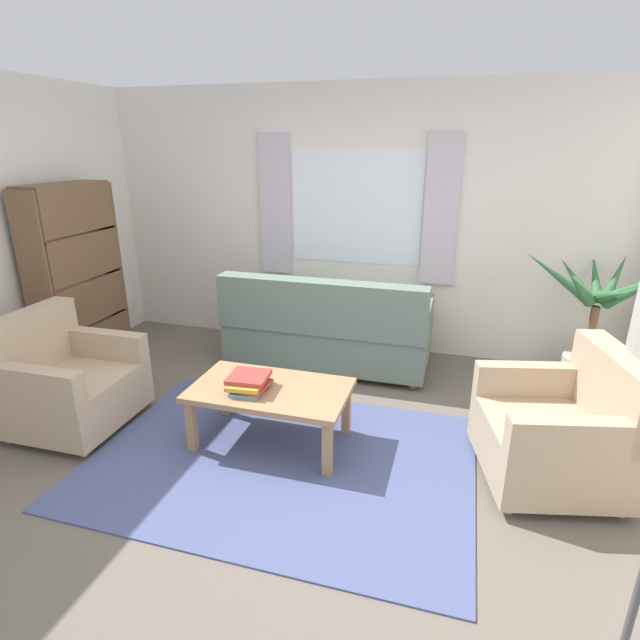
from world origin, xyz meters
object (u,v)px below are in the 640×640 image
(armchair_right, at_px, (562,430))
(coffee_table, at_px, (270,395))
(armchair_left, at_px, (65,382))
(book_stack_on_table, at_px, (249,382))
(potted_plant, at_px, (592,328))
(couch, at_px, (327,330))
(bookshelf, at_px, (83,285))

(armchair_right, bearing_deg, coffee_table, -99.61)
(armchair_left, distance_m, book_stack_on_table, 1.47)
(book_stack_on_table, distance_m, potted_plant, 2.93)
(armchair_left, distance_m, armchair_right, 3.50)
(couch, relative_size, armchair_left, 2.16)
(armchair_left, relative_size, coffee_table, 0.80)
(book_stack_on_table, relative_size, bookshelf, 0.19)
(armchair_right, distance_m, book_stack_on_table, 2.05)
(couch, distance_m, coffee_table, 1.38)
(bookshelf, bearing_deg, book_stack_on_table, 66.60)
(armchair_left, relative_size, book_stack_on_table, 2.70)
(armchair_right, xyz_separation_m, potted_plant, (0.41, 1.43, 0.22))
(coffee_table, bearing_deg, book_stack_on_table, -151.37)
(potted_plant, relative_size, bookshelf, 0.72)
(couch, relative_size, potted_plant, 1.54)
(couch, xyz_separation_m, potted_plant, (2.29, 0.17, 0.21))
(book_stack_on_table, xyz_separation_m, bookshelf, (-2.08, 0.90, 0.29))
(bookshelf, bearing_deg, armchair_left, 31.19)
(armchair_left, bearing_deg, book_stack_on_table, -86.00)
(armchair_left, bearing_deg, couch, -46.53)
(couch, bearing_deg, potted_plant, -175.80)
(couch, bearing_deg, coffee_table, 88.80)
(potted_plant, height_order, bookshelf, bookshelf)
(potted_plant, bearing_deg, couch, -175.80)
(coffee_table, bearing_deg, potted_plant, 33.81)
(armchair_left, relative_size, bookshelf, 0.51)
(coffee_table, distance_m, bookshelf, 2.39)
(couch, height_order, bookshelf, bookshelf)
(armchair_right, relative_size, book_stack_on_table, 3.09)
(book_stack_on_table, height_order, bookshelf, bookshelf)
(armchair_right, distance_m, bookshelf, 4.19)
(armchair_right, height_order, coffee_table, armchair_right)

